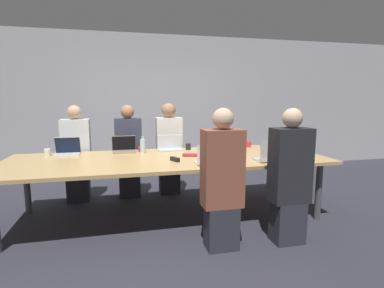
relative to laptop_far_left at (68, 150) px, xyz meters
The scene contains 23 objects.
ground_plane 1.62m from the laptop_far_left, 21.39° to the right, with size 24.00×24.00×0.00m, color #2D2D38.
curtain_wall 2.44m from the laptop_far_left, 57.27° to the left, with size 12.00×0.06×2.80m.
conference_table 1.38m from the laptop_far_left, 21.39° to the right, with size 4.01×1.44×0.78m.
laptop_far_left is the anchor object (origin of this frame).
person_far_left 0.43m from the laptop_far_left, 82.10° to the left, with size 0.40×0.24×1.43m.
cup_far_left 0.25m from the laptop_far_left, behind, with size 0.08×0.08×0.10m.
laptop_near_right 2.65m from the laptop_far_left, 22.82° to the right, with size 0.34×0.26×0.27m.
person_near_right 2.84m from the laptop_far_left, 32.06° to the right, with size 0.40×0.24×1.43m.
laptop_far_midleft 0.74m from the laptop_far_left, ahead, with size 0.33×0.24×0.23m.
person_far_midleft 0.93m from the laptop_far_left, 27.72° to the left, with size 0.40×0.24×1.43m.
cup_far_midleft 0.98m from the laptop_far_left, ahead, with size 0.09×0.09×0.08m.
bottle_far_midleft 0.99m from the laptop_far_left, ahead, with size 0.07×0.07×0.23m.
laptop_near_midright 1.96m from the laptop_far_left, 30.89° to the right, with size 0.33×0.23×0.23m.
person_near_midright 2.23m from the laptop_far_left, 41.23° to the right, with size 0.40×0.24×1.44m.
cup_near_midright 2.13m from the laptop_far_left, 25.59° to the right, with size 0.07×0.07×0.09m.
laptop_far_center 1.39m from the laptop_far_left, ahead, with size 0.36×0.22×0.22m.
person_far_center 1.52m from the laptop_far_left, 17.65° to the left, with size 0.40×0.24×1.46m.
cup_far_center 1.66m from the laptop_far_left, ahead, with size 0.08×0.08×0.09m.
laptop_far_right 2.35m from the laptop_far_left, ahead, with size 0.34×0.26×0.25m.
cup_far_right 2.63m from the laptop_far_left, ahead, with size 0.09×0.09×0.09m.
bottle_far_right 2.07m from the laptop_far_left, ahead, with size 0.08×0.08×0.27m.
stapler 1.52m from the laptop_far_left, 29.24° to the right, with size 0.10×0.15×0.05m.
notebook 1.64m from the laptop_far_left, 15.68° to the right, with size 0.23×0.20×0.02m.
Camera 1 is at (-0.58, -3.72, 1.53)m, focal length 28.00 mm.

